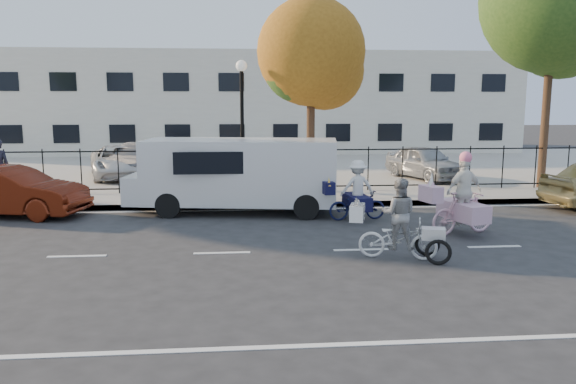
{
  "coord_description": "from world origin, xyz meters",
  "views": [
    {
      "loc": [
        0.4,
        -11.62,
        3.2
      ],
      "look_at": [
        1.51,
        1.2,
        1.1
      ],
      "focal_mm": 35.0,
      "sensor_mm": 36.0,
      "label": 1
    }
  ],
  "objects": [
    {
      "name": "iron_fence",
      "position": [
        0.0,
        7.2,
        0.9
      ],
      "size": [
        58.0,
        0.06,
        1.5
      ],
      "primitive_type": null,
      "color": "black",
      "rests_on": "sidewalk"
    },
    {
      "name": "tree_mid",
      "position": [
        2.95,
        7.36,
        4.61
      ],
      "size": [
        3.62,
        3.6,
        6.59
      ],
      "color": "#442D1D",
      "rests_on": "ground"
    },
    {
      "name": "curb",
      "position": [
        0.0,
        5.05,
        0.07
      ],
      "size": [
        60.0,
        0.1,
        0.15
      ],
      "primitive_type": "cube",
      "color": "#A8A399",
      "rests_on": "ground"
    },
    {
      "name": "bull_bike",
      "position": [
        3.53,
        3.07,
        0.65
      ],
      "size": [
        1.78,
        1.23,
        1.63
      ],
      "rotation": [
        0.0,
        0.0,
        1.68
      ],
      "color": "#101437",
      "rests_on": "ground"
    },
    {
      "name": "sidewalk",
      "position": [
        0.0,
        6.1,
        0.07
      ],
      "size": [
        60.0,
        2.2,
        0.15
      ],
      "primitive_type": "cube",
      "color": "#A8A399",
      "rests_on": "ground"
    },
    {
      "name": "street_sign",
      "position": [
        -1.85,
        6.8,
        1.42
      ],
      "size": [
        0.85,
        0.06,
        1.8
      ],
      "color": "black",
      "rests_on": "sidewalk"
    },
    {
      "name": "parking_lot",
      "position": [
        0.0,
        15.0,
        0.07
      ],
      "size": [
        60.0,
        15.6,
        0.15
      ],
      "primitive_type": "cube",
      "color": "#A8A399",
      "rests_on": "ground"
    },
    {
      "name": "tree_east",
      "position": [
        11.23,
        7.36,
        6.31
      ],
      "size": [
        4.92,
        4.92,
        9.01
      ],
      "color": "#442D1D",
      "rests_on": "ground"
    },
    {
      "name": "lot_car_b",
      "position": [
        -4.41,
        11.25,
        0.78
      ],
      "size": [
        3.24,
        4.96,
        1.27
      ],
      "primitive_type": "imported",
      "rotation": [
        0.0,
        0.0,
        0.27
      ],
      "color": "silver",
      "rests_on": "parking_lot"
    },
    {
      "name": "lamppost",
      "position": [
        0.5,
        6.8,
        3.11
      ],
      "size": [
        0.36,
        0.36,
        4.33
      ],
      "color": "black",
      "rests_on": "sidewalk"
    },
    {
      "name": "building",
      "position": [
        0.0,
        25.0,
        3.0
      ],
      "size": [
        34.0,
        10.0,
        6.0
      ],
      "primitive_type": "cube",
      "color": "silver",
      "rests_on": "ground"
    },
    {
      "name": "lot_car_d",
      "position": [
        7.68,
        9.83,
        0.8
      ],
      "size": [
        2.64,
        4.11,
        1.3
      ],
      "primitive_type": "imported",
      "rotation": [
        0.0,
        0.0,
        0.31
      ],
      "color": "#9DA0A4",
      "rests_on": "parking_lot"
    },
    {
      "name": "unicorn_bike",
      "position": [
        5.72,
        1.21,
        0.74
      ],
      "size": [
        2.04,
        1.47,
        2.01
      ],
      "rotation": [
        0.0,
        0.0,
        1.85
      ],
      "color": "#E9B1C2",
      "rests_on": "ground"
    },
    {
      "name": "ground",
      "position": [
        0.0,
        0.0,
        0.0
      ],
      "size": [
        120.0,
        120.0,
        0.0
      ],
      "primitive_type": "plane",
      "color": "#333334"
    },
    {
      "name": "red_sedan",
      "position": [
        -5.98,
        4.4,
        0.69
      ],
      "size": [
        4.42,
        2.36,
        1.38
      ],
      "primitive_type": "imported",
      "rotation": [
        0.0,
        0.0,
        1.35
      ],
      "color": "#561809",
      "rests_on": "ground"
    },
    {
      "name": "white_van",
      "position": [
        0.33,
        4.39,
        1.16
      ],
      "size": [
        6.17,
        2.77,
        2.1
      ],
      "rotation": [
        0.0,
        0.0,
        -0.15
      ],
      "color": "white",
      "rests_on": "ground"
    },
    {
      "name": "lot_car_c",
      "position": [
        -3.6,
        11.45,
        0.82
      ],
      "size": [
        2.44,
        4.33,
        1.35
      ],
      "primitive_type": "imported",
      "rotation": [
        0.0,
        0.0,
        -0.26
      ],
      "color": "#47494E",
      "rests_on": "parking_lot"
    },
    {
      "name": "road_markings",
      "position": [
        0.0,
        0.0,
        0.01
      ],
      "size": [
        60.0,
        9.52,
        0.01
      ],
      "primitive_type": null,
      "color": "silver",
      "rests_on": "ground"
    },
    {
      "name": "zebra_trike",
      "position": [
        3.6,
        -0.72,
        0.64
      ],
      "size": [
        1.94,
        1.18,
        1.67
      ],
      "rotation": [
        0.0,
        0.0,
        1.27
      ],
      "color": "white",
      "rests_on": "ground"
    }
  ]
}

